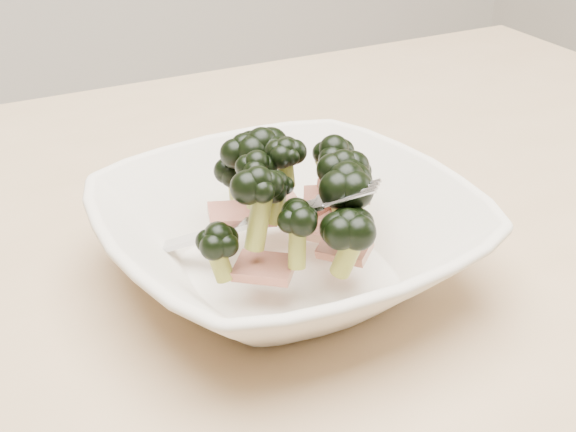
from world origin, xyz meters
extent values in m
cube|color=tan|center=(0.00, 0.00, 0.73)|extent=(1.20, 0.80, 0.04)
cylinder|color=tan|center=(0.55, 0.35, 0.35)|extent=(0.06, 0.06, 0.71)
imported|color=beige|center=(0.01, -0.06, 0.78)|extent=(0.28, 0.28, 0.06)
cylinder|color=olive|center=(0.00, -0.01, 0.79)|extent=(0.02, 0.02, 0.03)
ellipsoid|color=black|center=(0.00, -0.01, 0.81)|extent=(0.03, 0.03, 0.03)
cylinder|color=olive|center=(0.01, -0.02, 0.81)|extent=(0.02, 0.02, 0.04)
ellipsoid|color=black|center=(0.01, -0.02, 0.84)|extent=(0.04, 0.04, 0.03)
cylinder|color=olive|center=(0.01, -0.01, 0.80)|extent=(0.03, 0.02, 0.04)
ellipsoid|color=black|center=(0.01, -0.01, 0.83)|extent=(0.04, 0.04, 0.03)
cylinder|color=olive|center=(0.06, -0.05, 0.80)|extent=(0.02, 0.02, 0.03)
ellipsoid|color=black|center=(0.06, -0.05, 0.81)|extent=(0.03, 0.03, 0.02)
cylinder|color=olive|center=(0.03, -0.09, 0.81)|extent=(0.03, 0.02, 0.04)
ellipsoid|color=black|center=(0.03, -0.09, 0.84)|extent=(0.04, 0.04, 0.03)
cylinder|color=olive|center=(0.06, -0.05, 0.80)|extent=(0.01, 0.01, 0.04)
ellipsoid|color=black|center=(0.06, -0.05, 0.82)|extent=(0.03, 0.03, 0.02)
cylinder|color=olive|center=(0.07, -0.04, 0.79)|extent=(0.02, 0.02, 0.04)
ellipsoid|color=black|center=(0.07, -0.04, 0.82)|extent=(0.03, 0.03, 0.03)
cylinder|color=olive|center=(-0.01, -0.05, 0.82)|extent=(0.02, 0.02, 0.03)
ellipsoid|color=black|center=(-0.01, -0.05, 0.84)|extent=(0.03, 0.03, 0.03)
cylinder|color=olive|center=(0.00, -0.01, 0.81)|extent=(0.02, 0.02, 0.04)
ellipsoid|color=black|center=(0.00, -0.01, 0.84)|extent=(0.04, 0.04, 0.03)
cylinder|color=olive|center=(-0.05, -0.08, 0.79)|extent=(0.02, 0.02, 0.03)
ellipsoid|color=black|center=(-0.05, -0.08, 0.81)|extent=(0.03, 0.03, 0.03)
cylinder|color=olive|center=(-0.03, -0.08, 0.82)|extent=(0.02, 0.02, 0.05)
ellipsoid|color=black|center=(-0.03, -0.08, 0.85)|extent=(0.03, 0.03, 0.03)
cylinder|color=olive|center=(0.04, -0.08, 0.82)|extent=(0.02, 0.02, 0.04)
ellipsoid|color=black|center=(0.04, -0.08, 0.84)|extent=(0.03, 0.03, 0.03)
cylinder|color=olive|center=(0.01, -0.05, 0.83)|extent=(0.01, 0.01, 0.03)
ellipsoid|color=black|center=(0.01, -0.05, 0.85)|extent=(0.03, 0.03, 0.02)
cylinder|color=olive|center=(-0.01, -0.10, 0.80)|extent=(0.02, 0.02, 0.04)
ellipsoid|color=black|center=(-0.01, -0.10, 0.83)|extent=(0.03, 0.03, 0.02)
cylinder|color=olive|center=(0.06, -0.04, 0.81)|extent=(0.03, 0.03, 0.04)
ellipsoid|color=black|center=(0.06, -0.04, 0.83)|extent=(0.04, 0.04, 0.03)
cylinder|color=olive|center=(0.02, -0.12, 0.80)|extent=(0.02, 0.02, 0.04)
ellipsoid|color=black|center=(0.02, -0.12, 0.82)|extent=(0.04, 0.04, 0.03)
cylinder|color=olive|center=(-0.01, -0.08, 0.82)|extent=(0.01, 0.01, 0.03)
ellipsoid|color=black|center=(-0.01, -0.08, 0.84)|extent=(0.03, 0.03, 0.02)
cylinder|color=olive|center=(-0.01, 0.00, 0.80)|extent=(0.02, 0.02, 0.04)
ellipsoid|color=black|center=(-0.01, 0.00, 0.82)|extent=(0.03, 0.03, 0.03)
cube|color=maroon|center=(0.05, -0.04, 0.80)|extent=(0.05, 0.04, 0.01)
cube|color=maroon|center=(0.06, -0.05, 0.80)|extent=(0.02, 0.04, 0.01)
cube|color=maroon|center=(-0.03, -0.09, 0.78)|extent=(0.05, 0.05, 0.01)
cube|color=maroon|center=(0.04, -0.06, 0.78)|extent=(0.05, 0.05, 0.02)
cube|color=maroon|center=(0.05, -0.04, 0.79)|extent=(0.04, 0.03, 0.01)
cube|color=maroon|center=(0.03, -0.09, 0.78)|extent=(0.04, 0.04, 0.01)
cube|color=maroon|center=(0.02, -0.02, 0.79)|extent=(0.04, 0.05, 0.02)
cube|color=maroon|center=(-0.02, -0.04, 0.80)|extent=(0.05, 0.04, 0.01)
camera|label=1|loc=(-0.22, -0.50, 1.07)|focal=50.00mm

